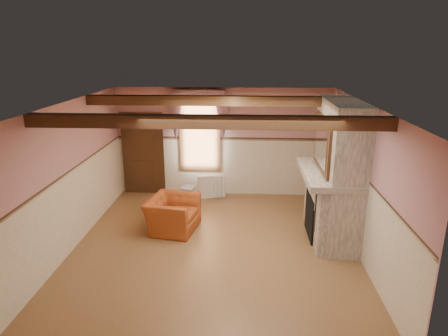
# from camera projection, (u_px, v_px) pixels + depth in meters

# --- Properties ---
(floor) EXTENTS (5.50, 6.00, 0.01)m
(floor) POSITION_uv_depth(u_px,v_px,m) (215.00, 246.00, 7.85)
(floor) COLOR brown
(floor) RESTS_ON ground
(ceiling) EXTENTS (5.50, 6.00, 0.01)m
(ceiling) POSITION_uv_depth(u_px,v_px,m) (213.00, 104.00, 7.04)
(ceiling) COLOR silver
(ceiling) RESTS_ON wall_back
(wall_back) EXTENTS (5.50, 0.02, 2.80)m
(wall_back) POSITION_uv_depth(u_px,v_px,m) (223.00, 142.00, 10.31)
(wall_back) COLOR #B27B80
(wall_back) RESTS_ON floor
(wall_front) EXTENTS (5.50, 0.02, 2.80)m
(wall_front) POSITION_uv_depth(u_px,v_px,m) (193.00, 262.00, 4.58)
(wall_front) COLOR #B27B80
(wall_front) RESTS_ON floor
(wall_left) EXTENTS (0.02, 6.00, 2.80)m
(wall_left) POSITION_uv_depth(u_px,v_px,m) (70.00, 177.00, 7.59)
(wall_left) COLOR #B27B80
(wall_left) RESTS_ON floor
(wall_right) EXTENTS (0.02, 6.00, 2.80)m
(wall_right) POSITION_uv_depth(u_px,v_px,m) (364.00, 182.00, 7.30)
(wall_right) COLOR #B27B80
(wall_right) RESTS_ON floor
(wainscot) EXTENTS (5.50, 6.00, 1.50)m
(wainscot) POSITION_uv_depth(u_px,v_px,m) (214.00, 211.00, 7.63)
(wainscot) COLOR beige
(wainscot) RESTS_ON floor
(chair_rail) EXTENTS (5.50, 6.00, 0.08)m
(chair_rail) POSITION_uv_depth(u_px,v_px,m) (214.00, 174.00, 7.42)
(chair_rail) COLOR black
(chair_rail) RESTS_ON wainscot
(firebox) EXTENTS (0.20, 0.95, 0.90)m
(firebox) POSITION_uv_depth(u_px,v_px,m) (314.00, 215.00, 8.19)
(firebox) COLOR black
(firebox) RESTS_ON floor
(armchair) EXTENTS (1.14, 1.25, 0.71)m
(armchair) POSITION_uv_depth(u_px,v_px,m) (173.00, 214.00, 8.49)
(armchair) COLOR #994219
(armchair) RESTS_ON floor
(side_table) EXTENTS (0.71, 0.71, 0.55)m
(side_table) POSITION_uv_depth(u_px,v_px,m) (188.00, 206.00, 9.11)
(side_table) COLOR brown
(side_table) RESTS_ON floor
(book_stack) EXTENTS (0.33, 0.38, 0.20)m
(book_stack) POSITION_uv_depth(u_px,v_px,m) (189.00, 191.00, 8.98)
(book_stack) COLOR #B7AD8C
(book_stack) RESTS_ON side_table
(radiator) EXTENTS (0.72, 0.35, 0.60)m
(radiator) POSITION_uv_depth(u_px,v_px,m) (212.00, 186.00, 10.36)
(radiator) COLOR silver
(radiator) RESTS_ON floor
(bowl) EXTENTS (0.34, 0.34, 0.08)m
(bowl) POSITION_uv_depth(u_px,v_px,m) (329.00, 168.00, 7.91)
(bowl) COLOR brown
(bowl) RESTS_ON mantel
(mantel_clock) EXTENTS (0.14, 0.24, 0.20)m
(mantel_clock) POSITION_uv_depth(u_px,v_px,m) (322.00, 155.00, 8.63)
(mantel_clock) COLOR black
(mantel_clock) RESTS_ON mantel
(oil_lamp) EXTENTS (0.11, 0.11, 0.28)m
(oil_lamp) POSITION_uv_depth(u_px,v_px,m) (325.00, 157.00, 8.36)
(oil_lamp) COLOR gold
(oil_lamp) RESTS_ON mantel
(candle_red) EXTENTS (0.06, 0.06, 0.16)m
(candle_red) POSITION_uv_depth(u_px,v_px,m) (333.00, 172.00, 7.52)
(candle_red) COLOR #A91914
(candle_red) RESTS_ON mantel
(jar_yellow) EXTENTS (0.06, 0.06, 0.12)m
(jar_yellow) POSITION_uv_depth(u_px,v_px,m) (332.00, 171.00, 7.67)
(jar_yellow) COLOR yellow
(jar_yellow) RESTS_ON mantel
(fireplace) EXTENTS (0.85, 2.00, 2.80)m
(fireplace) POSITION_uv_depth(u_px,v_px,m) (338.00, 172.00, 7.89)
(fireplace) COLOR gray
(fireplace) RESTS_ON floor
(mantel) EXTENTS (1.05, 2.05, 0.12)m
(mantel) POSITION_uv_depth(u_px,v_px,m) (329.00, 173.00, 7.91)
(mantel) COLOR gray
(mantel) RESTS_ON fireplace
(overmantel_mirror) EXTENTS (0.06, 1.44, 1.04)m
(overmantel_mirror) POSITION_uv_depth(u_px,v_px,m) (322.00, 143.00, 7.74)
(overmantel_mirror) COLOR silver
(overmantel_mirror) RESTS_ON fireplace
(door) EXTENTS (1.10, 0.10, 2.10)m
(door) POSITION_uv_depth(u_px,v_px,m) (143.00, 155.00, 10.46)
(door) COLOR black
(door) RESTS_ON floor
(window) EXTENTS (1.06, 0.08, 2.02)m
(window) POSITION_uv_depth(u_px,v_px,m) (200.00, 133.00, 10.24)
(window) COLOR white
(window) RESTS_ON wall_back
(window_drapes) EXTENTS (1.30, 0.14, 1.40)m
(window_drapes) POSITION_uv_depth(u_px,v_px,m) (199.00, 110.00, 9.98)
(window_drapes) COLOR gray
(window_drapes) RESTS_ON wall_back
(ceiling_beam_front) EXTENTS (5.50, 0.18, 0.20)m
(ceiling_beam_front) POSITION_uv_depth(u_px,v_px,m) (207.00, 122.00, 5.92)
(ceiling_beam_front) COLOR black
(ceiling_beam_front) RESTS_ON ceiling
(ceiling_beam_back) EXTENTS (5.50, 0.18, 0.20)m
(ceiling_beam_back) POSITION_uv_depth(u_px,v_px,m) (218.00, 101.00, 8.21)
(ceiling_beam_back) COLOR black
(ceiling_beam_back) RESTS_ON ceiling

